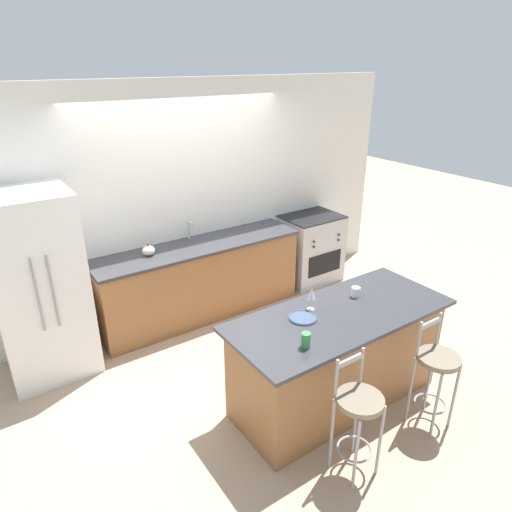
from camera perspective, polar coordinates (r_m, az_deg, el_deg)
ground_plane at (r=5.43m, az=-5.04°, el=-8.66°), size 18.00×18.00×0.00m
wall_back at (r=5.41m, az=-9.05°, el=6.78°), size 6.00×0.07×2.70m
back_counter at (r=5.48m, az=-7.07°, el=-2.91°), size 2.49×0.65×0.91m
sink_faucet at (r=5.41m, az=-8.33°, el=3.47°), size 0.02×0.13×0.22m
kitchen_island at (r=4.19m, az=10.15°, el=-12.29°), size 2.01×0.85×0.90m
refrigerator at (r=4.76m, az=-25.56°, el=-3.41°), size 0.79×0.78×1.82m
oven_range at (r=6.34m, az=6.78°, el=0.98°), size 0.78×0.63×0.93m
bar_stool_near at (r=3.53m, az=12.59°, el=-18.53°), size 0.34×0.34×0.99m
bar_stool_far at (r=4.10m, az=21.54°, el=-13.07°), size 0.34×0.34×0.99m
dinner_plate at (r=3.82m, az=5.86°, el=-7.66°), size 0.24×0.24×0.02m
wine_glass at (r=3.90m, az=6.95°, el=-4.75°), size 0.07×0.07×0.21m
coffee_mug at (r=4.22m, az=12.37°, el=-4.38°), size 0.11×0.08×0.09m
tumbler_cup at (r=3.46m, az=6.24°, el=-10.40°), size 0.07×0.07×0.12m
pumpkin_decoration at (r=5.08m, az=-13.29°, el=0.68°), size 0.14×0.14×0.13m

